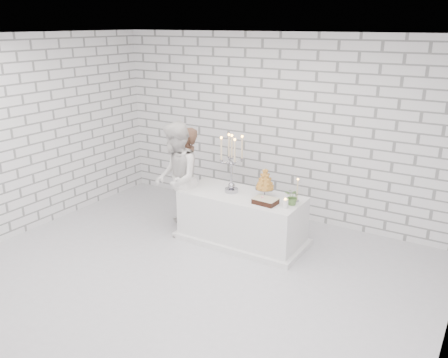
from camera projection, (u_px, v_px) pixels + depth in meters
ground at (191, 275)px, 6.13m from camera, size 6.00×5.00×0.01m
ceiling at (185, 35)px, 5.18m from camera, size 6.00×5.00×0.01m
wall_back at (277, 127)px, 7.68m from camera, size 6.00×0.01×3.00m
wall_front at (0, 245)px, 3.63m from camera, size 6.00×0.01×3.00m
wall_left at (28, 135)px, 7.14m from camera, size 0.01×5.00×3.00m
cake_table at (242, 218)px, 6.97m from camera, size 1.80×0.80×0.75m
groom at (187, 176)px, 7.56m from camera, size 0.56×0.67×1.57m
bride at (176, 179)px, 7.10m from camera, size 1.03×1.08×1.75m
candelabra at (232, 164)px, 6.80m from camera, size 0.36×0.36×0.87m
croquembouche at (265, 183)px, 6.66m from camera, size 0.34×0.34×0.44m
chocolate_cake at (265, 201)px, 6.48m from camera, size 0.33×0.25×0.08m
pillar_candle at (285, 204)px, 6.33m from camera, size 0.10×0.10×0.12m
extra_taper at (297, 191)px, 6.52m from camera, size 0.08×0.08×0.32m
flowers at (293, 197)px, 6.41m from camera, size 0.24×0.22×0.24m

